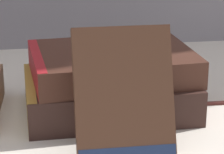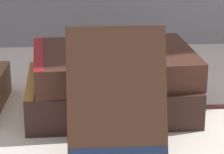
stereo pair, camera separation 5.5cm
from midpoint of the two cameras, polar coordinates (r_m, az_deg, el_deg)
name	(u,v)px [view 2 (the right image)]	position (r m, az deg, el deg)	size (l,w,h in m)	color
ground_plane	(92,123)	(0.69, 0.19, -4.98)	(3.00, 3.00, 0.00)	beige
book_flat_bottom	(106,94)	(0.72, 1.60, -1.85)	(0.23, 0.17, 0.05)	#331E19
book_flat_top	(110,64)	(0.71, 2.00, 1.41)	(0.22, 0.17, 0.04)	#422319
book_leaning_front	(117,97)	(0.59, 3.17, -2.16)	(0.11, 0.07, 0.14)	#4C2D1E
pocket_watch	(129,55)	(0.67, 4.24, 2.34)	(0.05, 0.06, 0.01)	silver
reading_glasses	(90,73)	(0.87, -0.60, 0.43)	(0.10, 0.06, 0.00)	#ADADB2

